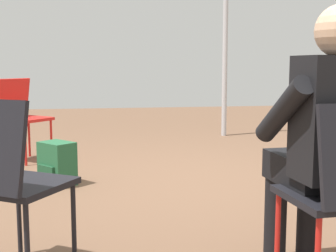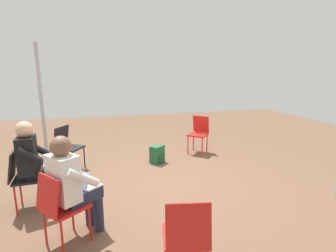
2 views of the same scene
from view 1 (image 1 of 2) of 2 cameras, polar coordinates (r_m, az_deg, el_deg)
ground_plane at (r=3.92m, az=3.02°, el=-7.15°), size 14.00×14.00×0.00m
chair_northeast at (r=5.06m, az=-17.43°, el=1.53°), size 0.58×0.59×0.85m
chair_northwest at (r=2.23m, az=-18.80°, el=-5.79°), size 0.58×0.56×0.85m
person_in_black at (r=2.15m, az=18.55°, el=-0.89°), size 0.54×0.52×1.24m
backpack_near_laptop_user at (r=3.99m, az=-13.34°, el=-4.79°), size 0.34×0.33×0.36m
tent_pole_near at (r=6.55m, az=6.98°, el=9.55°), size 0.07×0.07×2.46m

